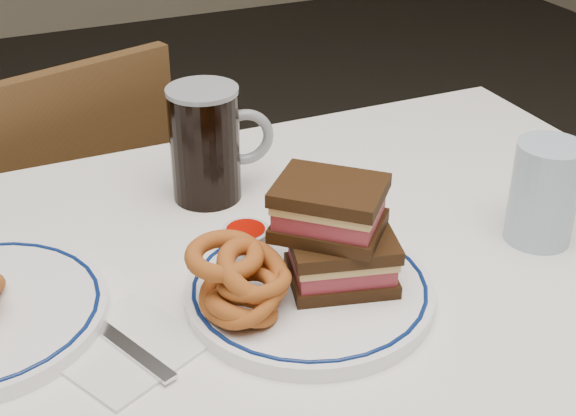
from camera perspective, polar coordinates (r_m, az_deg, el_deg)
name	(u,v)px	position (r m, az deg, el deg)	size (l,w,h in m)	color
dining_table	(223,401)	(0.88, -4.65, -13.55)	(1.27, 0.87, 0.75)	white
chair_far	(58,253)	(1.52, -16.03, -3.13)	(0.48, 0.48, 0.83)	#432915
main_plate	(309,291)	(0.84, 1.53, -5.92)	(0.26, 0.26, 0.02)	white
reuben_sandwich	(336,234)	(0.82, 3.40, -1.83)	(0.14, 0.14, 0.11)	black
onion_rings_main	(242,283)	(0.78, -3.26, -5.36)	(0.11, 0.11, 0.10)	#69310E
ketchup_ramekin	(246,239)	(0.88, -3.01, -2.23)	(0.05, 0.05, 0.03)	silver
beer_mug	(207,143)	(1.00, -5.75, 4.65)	(0.13, 0.09, 0.15)	black
water_glass	(544,193)	(0.96, 17.74, 1.03)	(0.08, 0.08, 0.12)	#9AB3C7
napkin_fork	(123,346)	(0.80, -11.65, -9.58)	(0.16, 0.17, 0.01)	silver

